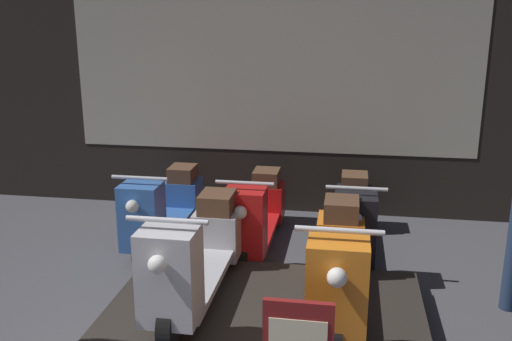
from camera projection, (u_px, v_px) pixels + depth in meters
name	position (u px, v px, depth m)	size (l,w,h in m)	color
shop_wall_back	(272.00, 70.00, 6.20)	(8.06, 0.09, 3.20)	#28231E
display_platform	(267.00, 316.00, 4.09)	(2.21, 1.36, 0.20)	#2D2823
scooter_display_left	(197.00, 255.00, 4.04)	(0.50, 1.71, 0.85)	black
scooter_display_right	(339.00, 264.00, 3.88)	(0.50, 1.71, 0.85)	black
scooter_backrow_0	(165.00, 208.00, 5.61)	(0.50, 1.71, 0.85)	black
scooter_backrow_1	(257.00, 213.00, 5.47)	(0.50, 1.71, 0.85)	black
scooter_backrow_2	(354.00, 219.00, 5.32)	(0.50, 1.71, 0.85)	black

